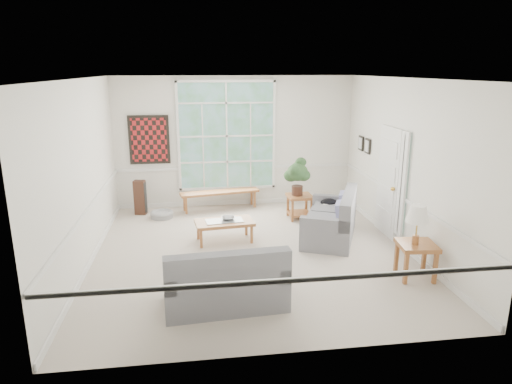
# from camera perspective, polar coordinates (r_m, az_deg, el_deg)

# --- Properties ---
(floor) EXTENTS (5.50, 6.00, 0.01)m
(floor) POSITION_cam_1_polar(r_m,az_deg,el_deg) (8.17, -0.51, -7.55)
(floor) COLOR #BBADA0
(floor) RESTS_ON ground
(ceiling) EXTENTS (5.50, 6.00, 0.02)m
(ceiling) POSITION_cam_1_polar(r_m,az_deg,el_deg) (7.53, -0.56, 14.02)
(ceiling) COLOR white
(ceiling) RESTS_ON ground
(wall_back) EXTENTS (5.50, 0.02, 3.00)m
(wall_back) POSITION_cam_1_polar(r_m,az_deg,el_deg) (10.64, -2.60, 6.26)
(wall_back) COLOR white
(wall_back) RESTS_ON ground
(wall_front) EXTENTS (5.50, 0.02, 3.00)m
(wall_front) POSITION_cam_1_polar(r_m,az_deg,el_deg) (4.86, 3.97, -4.76)
(wall_front) COLOR white
(wall_front) RESTS_ON ground
(wall_left) EXTENTS (0.02, 6.00, 3.00)m
(wall_left) POSITION_cam_1_polar(r_m,az_deg,el_deg) (7.86, -20.85, 2.04)
(wall_left) COLOR white
(wall_left) RESTS_ON ground
(wall_right) EXTENTS (0.02, 6.00, 3.00)m
(wall_right) POSITION_cam_1_polar(r_m,az_deg,el_deg) (8.50, 18.21, 3.21)
(wall_right) COLOR white
(wall_right) RESTS_ON ground
(window_back) EXTENTS (2.30, 0.08, 2.40)m
(window_back) POSITION_cam_1_polar(r_m,az_deg,el_deg) (10.57, -3.67, 7.00)
(window_back) COLOR white
(window_back) RESTS_ON wall_back
(entry_door) EXTENTS (0.08, 0.90, 2.10)m
(entry_door) POSITION_cam_1_polar(r_m,az_deg,el_deg) (9.11, 16.14, 1.24)
(entry_door) COLOR white
(entry_door) RESTS_ON floor
(door_sidelight) EXTENTS (0.08, 0.26, 1.90)m
(door_sidelight) POSITION_cam_1_polar(r_m,az_deg,el_deg) (8.53, 17.86, 0.87)
(door_sidelight) COLOR white
(door_sidelight) RESTS_ON wall_right
(wall_art) EXTENTS (0.90, 0.06, 1.10)m
(wall_art) POSITION_cam_1_polar(r_m,az_deg,el_deg) (10.58, -13.21, 6.37)
(wall_art) COLOR #5C1415
(wall_art) RESTS_ON wall_back
(wall_frame_near) EXTENTS (0.04, 0.26, 0.32)m
(wall_frame_near) POSITION_cam_1_polar(r_m,az_deg,el_deg) (10.05, 13.74, 5.59)
(wall_frame_near) COLOR black
(wall_frame_near) RESTS_ON wall_right
(wall_frame_far) EXTENTS (0.04, 0.26, 0.32)m
(wall_frame_far) POSITION_cam_1_polar(r_m,az_deg,el_deg) (10.42, 12.94, 5.97)
(wall_frame_far) COLOR black
(wall_frame_far) RESTS_ON wall_right
(loveseat_right) EXTENTS (1.47, 1.90, 0.92)m
(loveseat_right) POSITION_cam_1_polar(r_m,az_deg,el_deg) (8.79, 9.22, -2.88)
(loveseat_right) COLOR slate
(loveseat_right) RESTS_ON floor
(loveseat_front) EXTENTS (1.70, 0.97, 0.89)m
(loveseat_front) POSITION_cam_1_polar(r_m,az_deg,el_deg) (6.32, -3.91, -10.25)
(loveseat_front) COLOR slate
(loveseat_front) RESTS_ON floor
(coffee_table) EXTENTS (1.13, 0.70, 0.40)m
(coffee_table) POSITION_cam_1_polar(r_m,az_deg,el_deg) (8.61, -3.96, -4.89)
(coffee_table) COLOR #9D5D30
(coffee_table) RESTS_ON floor
(pewter_bowl) EXTENTS (0.35, 0.35, 0.08)m
(pewter_bowl) POSITION_cam_1_polar(r_m,az_deg,el_deg) (8.59, -3.49, -3.27)
(pewter_bowl) COLOR gray
(pewter_bowl) RESTS_ON coffee_table
(window_bench) EXTENTS (1.84, 0.67, 0.42)m
(window_bench) POSITION_cam_1_polar(r_m,az_deg,el_deg) (10.56, -4.53, -1.03)
(window_bench) COLOR #9D5D30
(window_bench) RESTS_ON floor
(end_table) EXTENTS (0.54, 0.54, 0.52)m
(end_table) POSITION_cam_1_polar(r_m,az_deg,el_deg) (9.91, 5.45, -1.84)
(end_table) COLOR #9D5D30
(end_table) RESTS_ON floor
(houseplant) EXTENTS (0.57, 0.57, 0.82)m
(houseplant) POSITION_cam_1_polar(r_m,az_deg,el_deg) (9.73, 5.21, 1.94)
(houseplant) COLOR #2A4A27
(houseplant) RESTS_ON end_table
(side_table) EXTENTS (0.62, 0.62, 0.57)m
(side_table) POSITION_cam_1_polar(r_m,az_deg,el_deg) (7.55, 19.31, -8.07)
(side_table) COLOR #9D5D30
(side_table) RESTS_ON floor
(table_lamp) EXTENTS (0.46, 0.46, 0.62)m
(table_lamp) POSITION_cam_1_polar(r_m,az_deg,el_deg) (7.31, 19.48, -3.90)
(table_lamp) COLOR silver
(table_lamp) RESTS_ON side_table
(pet_bed) EXTENTS (0.65, 0.65, 0.15)m
(pet_bed) POSITION_cam_1_polar(r_m,az_deg,el_deg) (10.17, -11.69, -2.76)
(pet_bed) COLOR gray
(pet_bed) RESTS_ON floor
(floor_speaker) EXTENTS (0.27, 0.23, 0.77)m
(floor_speaker) POSITION_cam_1_polar(r_m,az_deg,el_deg) (10.43, -14.28, -0.66)
(floor_speaker) COLOR #3C2117
(floor_speaker) RESTS_ON floor
(cat) EXTENTS (0.41, 0.39, 0.16)m
(cat) POSITION_cam_1_polar(r_m,az_deg,el_deg) (9.34, 9.06, -1.21)
(cat) COLOR black
(cat) RESTS_ON loveseat_right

